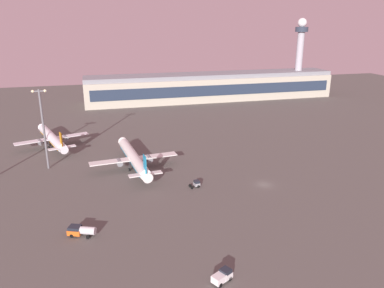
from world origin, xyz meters
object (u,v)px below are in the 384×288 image
at_px(control_tower, 300,52).
at_px(airplane_near_gate, 52,138).
at_px(baggage_tractor, 222,276).
at_px(pushback_tug, 196,184).
at_px(airplane_far_stand, 134,158).
at_px(fuel_truck, 81,230).
at_px(apron_light_west, 43,124).

height_order(control_tower, airplane_near_gate, control_tower).
height_order(baggage_tractor, pushback_tug, baggage_tractor).
height_order(airplane_far_stand, baggage_tractor, airplane_far_stand).
xyz_separation_m(airplane_near_gate, baggage_tractor, (37.53, -92.94, -2.30)).
height_order(airplane_far_stand, pushback_tug, airplane_far_stand).
bearing_deg(baggage_tractor, fuel_truck, -161.00).
xyz_separation_m(control_tower, airplane_far_stand, (-118.49, -102.26, -24.10)).
bearing_deg(airplane_far_stand, airplane_near_gate, 125.91).
bearing_deg(fuel_truck, apron_light_west, 35.90).
distance_m(pushback_tug, apron_light_west, 53.29).
bearing_deg(airplane_far_stand, apron_light_west, 158.89).
relative_size(airplane_far_stand, apron_light_west, 1.41).
bearing_deg(pushback_tug, baggage_tractor, -16.64).
height_order(airplane_far_stand, apron_light_west, apron_light_west).
xyz_separation_m(airplane_far_stand, baggage_tractor, (9.39, -61.83, -2.45)).
bearing_deg(apron_light_west, pushback_tug, -31.81).
bearing_deg(control_tower, pushback_tug, -130.03).
xyz_separation_m(airplane_far_stand, pushback_tug, (15.99, -19.74, -2.57)).
bearing_deg(airplane_far_stand, pushback_tug, -57.20).
bearing_deg(control_tower, apron_light_west, -147.01).
relative_size(airplane_far_stand, pushback_tug, 11.40).
height_order(airplane_near_gate, baggage_tractor, airplane_near_gate).
xyz_separation_m(airplane_far_stand, apron_light_west, (-27.68, 7.36, 11.49)).
xyz_separation_m(control_tower, airplane_near_gate, (-146.63, -71.15, -24.26)).
bearing_deg(fuel_truck, airplane_far_stand, -1.02).
bearing_deg(pushback_tug, airplane_near_gate, -146.75).
bearing_deg(pushback_tug, apron_light_west, -129.53).
distance_m(airplane_near_gate, pushback_tug, 67.38).
distance_m(fuel_truck, apron_light_west, 49.14).
relative_size(control_tower, airplane_near_gate, 1.39).
bearing_deg(fuel_truck, airplane_near_gate, 31.70).
bearing_deg(airplane_far_stand, fuel_truck, -119.47).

